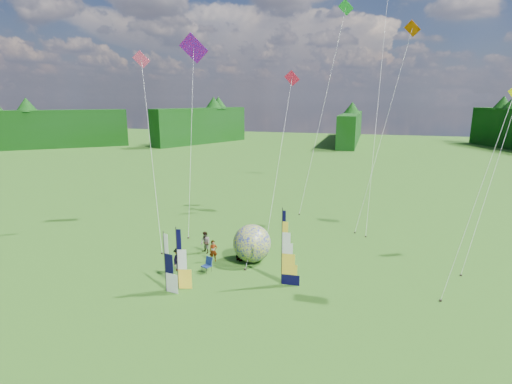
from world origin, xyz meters
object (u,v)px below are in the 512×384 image
(feather_banner_main, at_px, (282,248))
(kite_whale, at_px, (379,86))
(spectator_c, at_px, (178,259))
(spectator_a, at_px, (213,251))
(side_banner_far, at_px, (165,263))
(bol_inflatable, at_px, (252,243))
(spectator_b, at_px, (205,243))
(spectator_d, at_px, (239,248))
(side_banner_left, at_px, (177,259))
(camp_chair, at_px, (206,265))

(feather_banner_main, bearing_deg, kite_whale, 70.65)
(kite_whale, bearing_deg, spectator_c, -135.08)
(feather_banner_main, xyz_separation_m, spectator_a, (-5.24, 2.09, -1.56))
(side_banner_far, height_order, bol_inflatable, side_banner_far)
(spectator_b, bearing_deg, spectator_d, 16.45)
(feather_banner_main, distance_m, kite_whale, 19.96)
(side_banner_left, relative_size, bol_inflatable, 1.42)
(feather_banner_main, bearing_deg, side_banner_left, -160.78)
(bol_inflatable, bearing_deg, spectator_a, -163.35)
(side_banner_left, relative_size, kite_whale, 0.15)
(spectator_d, height_order, camp_chair, spectator_d)
(side_banner_left, relative_size, spectator_d, 2.01)
(bol_inflatable, relative_size, spectator_c, 1.64)
(spectator_d, distance_m, kite_whale, 19.86)
(feather_banner_main, height_order, spectator_b, feather_banner_main)
(kite_whale, bearing_deg, spectator_a, -134.78)
(feather_banner_main, height_order, kite_whale, kite_whale)
(side_banner_far, bearing_deg, kite_whale, 69.66)
(spectator_a, height_order, spectator_b, spectator_b)
(bol_inflatable, xyz_separation_m, spectator_c, (-4.13, -2.83, -0.51))
(feather_banner_main, relative_size, camp_chair, 4.65)
(side_banner_far, xyz_separation_m, spectator_c, (-0.61, 2.77, -0.98))
(spectator_a, xyz_separation_m, spectator_d, (1.67, 0.57, 0.16))
(spectator_a, bearing_deg, kite_whale, 26.65)
(spectator_b, bearing_deg, spectator_c, -68.10)
(side_banner_far, distance_m, camp_chair, 3.52)
(bol_inflatable, distance_m, spectator_a, 2.71)
(side_banner_far, height_order, spectator_d, side_banner_far)
(side_banner_left, distance_m, side_banner_far, 0.73)
(side_banner_left, relative_size, side_banner_far, 1.04)
(spectator_d, bearing_deg, kite_whale, -93.81)
(spectator_d, bearing_deg, spectator_a, 46.57)
(side_banner_far, bearing_deg, bol_inflatable, 67.58)
(bol_inflatable, relative_size, spectator_b, 1.63)
(feather_banner_main, height_order, camp_chair, feather_banner_main)
(feather_banner_main, bearing_deg, spectator_a, 155.72)
(feather_banner_main, bearing_deg, spectator_b, 149.83)
(spectator_c, xyz_separation_m, camp_chair, (1.84, 0.28, -0.29))
(spectator_b, bearing_deg, bol_inflatable, 22.44)
(feather_banner_main, relative_size, side_banner_left, 1.25)
(feather_banner_main, relative_size, spectator_c, 2.93)
(feather_banner_main, height_order, spectator_d, feather_banner_main)
(spectator_b, relative_size, spectator_c, 1.01)
(spectator_d, relative_size, camp_chair, 1.84)
(side_banner_left, xyz_separation_m, spectator_a, (0.44, 4.36, -1.09))
(spectator_a, relative_size, spectator_c, 0.95)
(spectator_b, bearing_deg, camp_chair, -35.74)
(side_banner_far, height_order, spectator_a, side_banner_far)
(side_banner_far, xyz_separation_m, spectator_a, (0.98, 4.84, -1.02))
(side_banner_left, height_order, spectator_a, side_banner_left)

